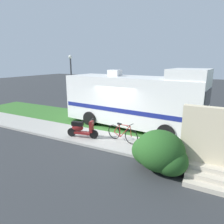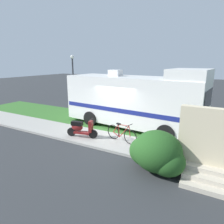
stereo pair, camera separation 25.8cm
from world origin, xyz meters
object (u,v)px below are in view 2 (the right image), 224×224
(bicycle, at_px, (121,134))
(pickup_truck_near, at_px, (134,98))
(scooter, at_px, (81,128))
(street_lamp_post, at_px, (73,77))
(motorhome_rv, at_px, (134,100))
(bottle_green, at_px, (213,157))

(bicycle, xyz_separation_m, pickup_truck_near, (-2.30, 6.84, 0.44))
(bicycle, bearing_deg, scooter, -167.24)
(bicycle, relative_size, street_lamp_post, 0.40)
(motorhome_rv, distance_m, street_lamp_post, 6.62)
(scooter, relative_size, bicycle, 0.94)
(bottle_green, xyz_separation_m, street_lamp_post, (-10.58, 4.59, 2.37))
(motorhome_rv, xyz_separation_m, bottle_green, (4.38, -2.49, -1.41))
(motorhome_rv, bearing_deg, street_lamp_post, 161.35)
(pickup_truck_near, bearing_deg, street_lamp_post, -153.84)
(bottle_green, distance_m, street_lamp_post, 11.78)
(bicycle, bearing_deg, pickup_truck_near, 108.57)
(pickup_truck_near, bearing_deg, bottle_green, -47.34)
(pickup_truck_near, bearing_deg, scooter, -87.94)
(scooter, distance_m, pickup_truck_near, 7.31)
(bottle_green, bearing_deg, street_lamp_post, 156.58)
(bottle_green, bearing_deg, pickup_truck_near, 132.66)
(bicycle, bearing_deg, street_lamp_post, 144.92)
(scooter, xyz_separation_m, pickup_truck_near, (-0.26, 7.30, 0.38))
(bicycle, bearing_deg, bottle_green, 1.51)
(scooter, bearing_deg, pickup_truck_near, 92.06)
(motorhome_rv, bearing_deg, scooter, -117.15)
(bottle_green, bearing_deg, motorhome_rv, 150.36)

